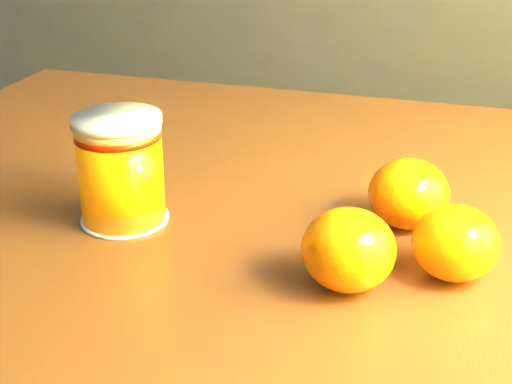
% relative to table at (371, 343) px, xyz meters
% --- Properties ---
extents(kitchen_counter, '(3.15, 0.60, 0.90)m').
position_rel_table_xyz_m(kitchen_counter, '(-1.04, 1.40, -0.26)').
color(kitchen_counter, '#4A4A4F').
rests_on(kitchen_counter, ground).
extents(table, '(1.20, 0.92, 0.82)m').
position_rel_table_xyz_m(table, '(0.00, 0.00, 0.00)').
color(table, brown).
rests_on(table, ground).
extents(juice_glass, '(0.07, 0.07, 0.09)m').
position_rel_table_xyz_m(juice_glass, '(-0.21, -0.06, 0.15)').
color(juice_glass, orange).
rests_on(juice_glass, table).
extents(orange_front, '(0.08, 0.08, 0.06)m').
position_rel_table_xyz_m(orange_front, '(0.01, 0.03, 0.13)').
color(orange_front, orange).
rests_on(orange_front, table).
extents(orange_back, '(0.08, 0.08, 0.06)m').
position_rel_table_xyz_m(orange_back, '(-0.00, -0.08, 0.13)').
color(orange_back, orange).
rests_on(orange_back, table).
extents(orange_extra, '(0.06, 0.06, 0.06)m').
position_rel_table_xyz_m(orange_extra, '(0.06, -0.03, 0.13)').
color(orange_extra, orange).
rests_on(orange_extra, table).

